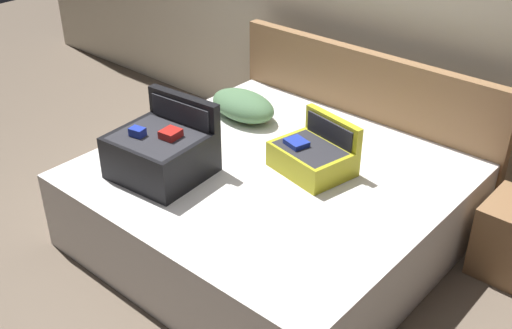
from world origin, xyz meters
The scene contains 6 objects.
ground_plane centered at (0.00, 0.00, 0.00)m, with size 12.00×12.00×0.00m, color #6B5B4C.
bed centered at (0.00, 0.40, 0.25)m, with size 1.96×1.86×0.50m, color silver.
headboard centered at (0.00, 1.37, 0.48)m, with size 2.00×0.08×0.95m, color olive.
hard_case_large centered at (-0.45, -0.04, 0.65)m, with size 0.54×0.52×0.42m.
hard_case_medium centered at (0.18, 0.56, 0.60)m, with size 0.49×0.42×0.30m.
pillow_near_headboard centered at (-0.59, 0.80, 0.59)m, with size 0.51×0.31×0.18m, color #4C724C.
Camera 1 is at (1.96, -1.98, 2.37)m, focal length 43.46 mm.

